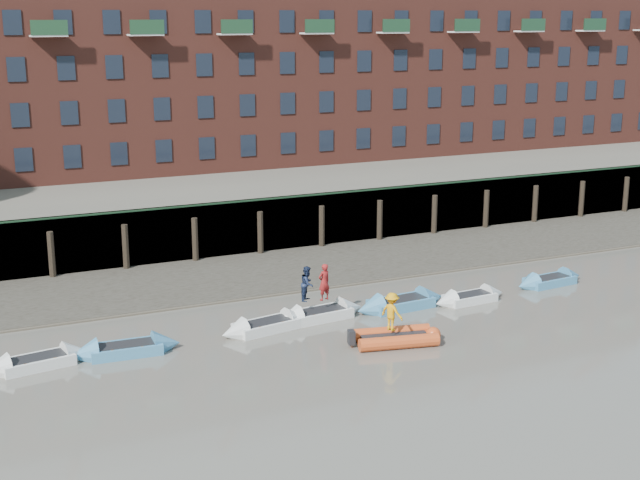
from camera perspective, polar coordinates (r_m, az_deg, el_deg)
ground at (r=35.80m, az=11.81°, el=-8.91°), size 220.00×220.00×0.00m
foreshore at (r=50.54m, az=-0.20°, el=-1.70°), size 110.00×8.00×0.50m
mud_band at (r=47.59m, az=1.48°, el=-2.72°), size 110.00×1.60×0.10m
river_wall at (r=54.04m, az=-2.10°, el=1.10°), size 110.00×1.23×3.30m
bank_terrace at (r=66.58m, az=-6.55°, el=3.53°), size 110.00×28.00×3.20m
apartment_terrace at (r=66.39m, az=-7.11°, el=13.24°), size 80.60×15.56×20.98m
rowboat_0 at (r=38.15m, az=-17.64°, el=-7.45°), size 4.58×1.98×1.29m
rowboat_1 at (r=38.55m, az=-12.33°, el=-6.84°), size 4.68×1.61×1.34m
rowboat_2 at (r=40.47m, az=-3.49°, el=-5.50°), size 4.65×2.09×1.30m
rowboat_3 at (r=41.90m, az=0.02°, el=-4.77°), size 4.70×1.79×1.33m
rowboat_4 at (r=43.54m, az=5.20°, el=-4.06°), size 5.01×1.80×1.42m
rowboat_5 at (r=44.96m, az=9.56°, el=-3.67°), size 4.16×1.45×1.19m
rowboat_6 at (r=48.63m, az=14.48°, el=-2.54°), size 4.38×1.63×1.24m
rib_tender at (r=39.02m, az=5.04°, el=-6.21°), size 3.95×2.48×0.67m
person_rower_a at (r=41.55m, az=0.26°, el=-2.70°), size 0.73×0.58×1.76m
person_rower_b at (r=41.49m, az=-0.81°, el=-2.80°), size 1.00×1.02×1.65m
person_rib_crew at (r=38.58m, az=4.62°, el=-4.59°), size 1.01×1.25×1.68m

